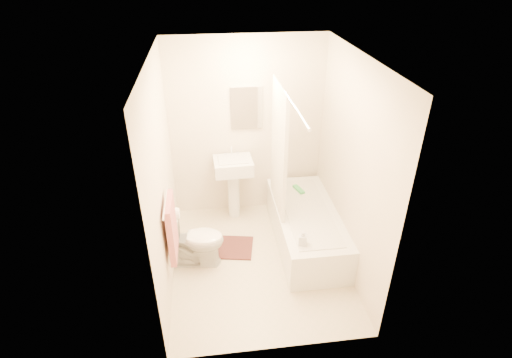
{
  "coord_description": "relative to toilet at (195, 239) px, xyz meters",
  "views": [
    {
      "loc": [
        -0.5,
        -3.6,
        3.25
      ],
      "look_at": [
        0.0,
        0.25,
        1.0
      ],
      "focal_mm": 28.0,
      "sensor_mm": 36.0,
      "label": 1
    }
  ],
  "objects": [
    {
      "name": "toilet",
      "position": [
        0.0,
        0.0,
        0.0
      ],
      "size": [
        0.71,
        0.45,
        0.66
      ],
      "primitive_type": "imported",
      "rotation": [
        0.0,
        0.0,
        1.46
      ],
      "color": "silver",
      "rests_on": "floor"
    },
    {
      "name": "scrub_brush",
      "position": [
        1.37,
        0.67,
        0.16
      ],
      "size": [
        0.13,
        0.22,
        0.04
      ],
      "primitive_type": "cube",
      "rotation": [
        0.0,
        0.0,
        0.31
      ],
      "color": "green",
      "rests_on": "bathtub"
    },
    {
      "name": "ceiling",
      "position": [
        0.73,
        -0.1,
        2.07
      ],
      "size": [
        2.4,
        2.4,
        0.0
      ],
      "primitive_type": "plane",
      "color": "white",
      "rests_on": "ground"
    },
    {
      "name": "shower_curtain",
      "position": [
        1.03,
        0.4,
        0.89
      ],
      "size": [
        0.04,
        0.8,
        1.55
      ],
      "primitive_type": "cube",
      "color": "silver",
      "rests_on": "curtain_rod"
    },
    {
      "name": "curtain_rod",
      "position": [
        1.03,
        -0.0,
        1.67
      ],
      "size": [
        0.03,
        1.7,
        0.03
      ],
      "primitive_type": "cylinder",
      "rotation": [
        1.57,
        0.0,
        0.0
      ],
      "color": "silver",
      "rests_on": "wall_back"
    },
    {
      "name": "toilet_paper",
      "position": [
        -0.2,
        0.02,
        0.37
      ],
      "size": [
        0.11,
        0.12,
        0.12
      ],
      "primitive_type": "cylinder",
      "rotation": [
        0.0,
        1.57,
        0.0
      ],
      "color": "white",
      "rests_on": "wall_left"
    },
    {
      "name": "mirror",
      "position": [
        0.73,
        1.08,
        1.17
      ],
      "size": [
        0.4,
        0.03,
        0.55
      ],
      "primitive_type": "cube",
      "color": "white",
      "rests_on": "wall_back"
    },
    {
      "name": "towel_bar",
      "position": [
        -0.23,
        -0.35,
        0.77
      ],
      "size": [
        0.02,
        0.6,
        0.02
      ],
      "primitive_type": "cylinder",
      "rotation": [
        1.57,
        0.0,
        0.0
      ],
      "color": "silver",
      "rests_on": "wall_left"
    },
    {
      "name": "wall_right",
      "position": [
        1.73,
        -0.1,
        0.87
      ],
      "size": [
        0.02,
        2.4,
        2.4
      ],
      "primitive_type": "cube",
      "color": "beige",
      "rests_on": "ground"
    },
    {
      "name": "towel",
      "position": [
        -0.2,
        -0.35,
        0.45
      ],
      "size": [
        0.06,
        0.45,
        0.66
      ],
      "primitive_type": "cube",
      "color": "#CC7266",
      "rests_on": "towel_bar"
    },
    {
      "name": "bath_mat",
      "position": [
        0.4,
        0.2,
        -0.32
      ],
      "size": [
        0.66,
        0.54,
        0.02
      ],
      "primitive_type": "cube",
      "rotation": [
        0.0,
        0.0,
        -0.18
      ],
      "color": "#49241E",
      "rests_on": "floor"
    },
    {
      "name": "wall_left",
      "position": [
        -0.27,
        -0.1,
        0.87
      ],
      "size": [
        0.02,
        2.4,
        2.4
      ],
      "primitive_type": "cube",
      "color": "beige",
      "rests_on": "ground"
    },
    {
      "name": "bathtub",
      "position": [
        1.37,
        0.2,
        -0.1
      ],
      "size": [
        0.73,
        1.67,
        0.47
      ],
      "primitive_type": null,
      "color": "white",
      "rests_on": "floor"
    },
    {
      "name": "floor",
      "position": [
        0.73,
        -0.1,
        -0.33
      ],
      "size": [
        2.4,
        2.4,
        0.0
      ],
      "primitive_type": "plane",
      "color": "beige",
      "rests_on": "ground"
    },
    {
      "name": "sink",
      "position": [
        0.52,
        0.89,
        0.15
      ],
      "size": [
        0.51,
        0.41,
        0.97
      ],
      "primitive_type": null,
      "rotation": [
        0.0,
        0.0,
        0.04
      ],
      "color": "silver",
      "rests_on": "floor"
    },
    {
      "name": "wall_back",
      "position": [
        0.73,
        1.1,
        0.87
      ],
      "size": [
        2.0,
        0.02,
        2.4
      ],
      "primitive_type": "cube",
      "color": "beige",
      "rests_on": "ground"
    },
    {
      "name": "soap_bottle",
      "position": [
        1.16,
        -0.41,
        0.23
      ],
      "size": [
        0.11,
        0.11,
        0.19
      ],
      "primitive_type": "imported",
      "rotation": [
        0.0,
        0.0,
        -0.26
      ],
      "color": "white",
      "rests_on": "bathtub"
    }
  ]
}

